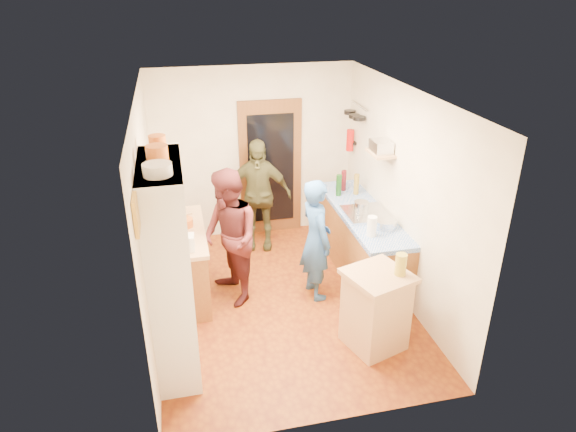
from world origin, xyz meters
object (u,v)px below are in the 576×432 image
object	(u,v)px
island_base	(375,312)
hutch_body	(170,269)
right_counter_base	(360,243)
person_hob	(319,240)
person_left	(230,236)
person_back	(258,195)

from	to	relation	value
island_base	hutch_body	bearing A→B (deg)	173.18
right_counter_base	island_base	world-z (taller)	island_base
right_counter_base	island_base	bearing A→B (deg)	-104.23
person_hob	person_left	size ratio (longest dim) A/B	0.91
person_hob	person_left	bearing A→B (deg)	70.04
hutch_body	person_left	xyz separation A→B (m)	(0.71, 1.04, -0.24)
person_left	person_back	distance (m)	1.37
person_hob	person_back	world-z (taller)	person_back
person_hob	hutch_body	bearing A→B (deg)	105.81
island_base	person_left	bearing A→B (deg)	137.36
island_base	person_hob	bearing A→B (deg)	106.91
hutch_body	person_back	world-z (taller)	hutch_body
person_back	hutch_body	bearing A→B (deg)	-105.45
hutch_body	person_back	xyz separation A→B (m)	(1.27, 2.29, -0.26)
hutch_body	island_base	world-z (taller)	hutch_body
person_hob	person_left	xyz separation A→B (m)	(-1.07, 0.20, 0.07)
island_base	person_left	world-z (taller)	person_left
right_counter_base	hutch_body	bearing A→B (deg)	-152.53
person_back	island_base	bearing A→B (deg)	-58.17
right_counter_base	person_hob	world-z (taller)	person_hob
hutch_body	person_back	distance (m)	2.63
hutch_body	person_hob	size ratio (longest dim) A/B	1.40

